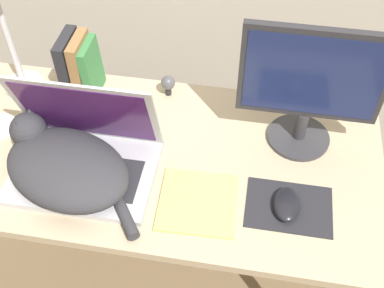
{
  "coord_description": "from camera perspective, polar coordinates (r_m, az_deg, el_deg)",
  "views": [
    {
      "loc": [
        0.25,
        -0.55,
        1.8
      ],
      "look_at": [
        0.1,
        0.29,
        0.85
      ],
      "focal_mm": 45.0,
      "sensor_mm": 36.0,
      "label": 1
    }
  ],
  "objects": [
    {
      "name": "desk",
      "position": [
        1.46,
        -3.83,
        -3.45
      ],
      "size": [
        1.28,
        0.64,
        0.75
      ],
      "color": "tan",
      "rests_on": "ground_plane"
    },
    {
      "name": "laptop",
      "position": [
        1.35,
        -12.62,
        -1.19
      ],
      "size": [
        0.39,
        0.28,
        0.28
      ],
      "color": "#B7B7BC",
      "rests_on": "desk"
    },
    {
      "name": "cat",
      "position": [
        1.33,
        -14.95,
        -2.41
      ],
      "size": [
        0.45,
        0.37,
        0.14
      ],
      "color": "#333338",
      "rests_on": "desk"
    },
    {
      "name": "external_monitor",
      "position": [
        1.32,
        13.87,
        6.69
      ],
      "size": [
        0.39,
        0.18,
        0.39
      ],
      "color": "#333338",
      "rests_on": "desk"
    },
    {
      "name": "mousepad",
      "position": [
        1.3,
        11.41,
        -7.31
      ],
      "size": [
        0.23,
        0.16,
        0.0
      ],
      "color": "#232328",
      "rests_on": "desk"
    },
    {
      "name": "computer_mouse",
      "position": [
        1.29,
        11.18,
        -7.01
      ],
      "size": [
        0.07,
        0.11,
        0.03
      ],
      "color": "black",
      "rests_on": "mousepad"
    },
    {
      "name": "book_row",
      "position": [
        1.56,
        -13.2,
        8.99
      ],
      "size": [
        0.1,
        0.14,
        0.2
      ],
      "color": "#232328",
      "rests_on": "desk"
    },
    {
      "name": "desk_lamp",
      "position": [
        1.47,
        -21.45,
        14.79
      ],
      "size": [
        0.17,
        0.17,
        0.47
      ],
      "color": "silver",
      "rests_on": "desk"
    },
    {
      "name": "notepad",
      "position": [
        1.28,
        0.72,
        -6.89
      ],
      "size": [
        0.21,
        0.21,
        0.01
      ],
      "color": "#E5DB6B",
      "rests_on": "desk"
    },
    {
      "name": "webcam",
      "position": [
        1.54,
        -2.86,
        7.16
      ],
      "size": [
        0.05,
        0.05,
        0.07
      ],
      "color": "#232328",
      "rests_on": "desk"
    }
  ]
}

